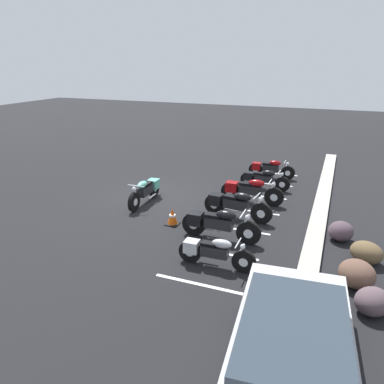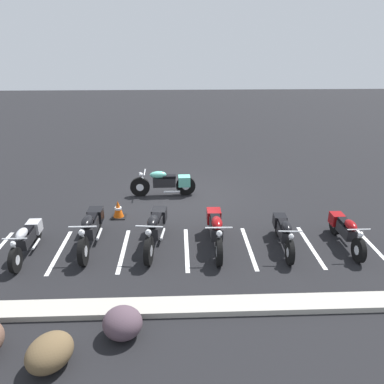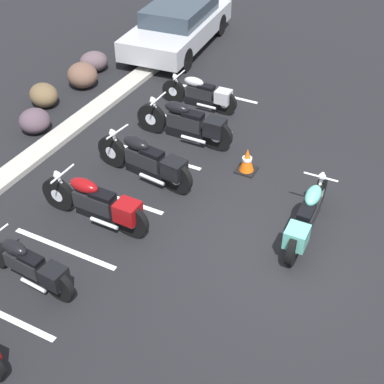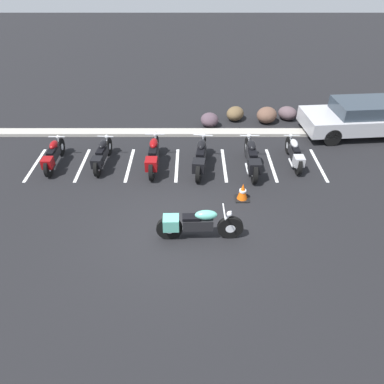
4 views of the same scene
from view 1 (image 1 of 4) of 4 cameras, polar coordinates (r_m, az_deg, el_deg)
ground at (r=13.81m, az=-5.11°, el=-0.94°), size 60.00×60.00×0.00m
motorcycle_teal_featured at (r=13.30m, az=-7.03°, el=0.28°), size 2.18×0.61×0.86m
parked_bike_0 at (r=16.40m, az=11.69°, el=3.56°), size 0.55×1.97×0.78m
parked_bike_1 at (r=14.90m, az=10.66°, el=2.02°), size 0.55×1.97×0.78m
parked_bike_2 at (r=13.33m, az=8.63°, el=0.30°), size 0.63×2.25×0.88m
parked_bike_3 at (r=11.96m, az=6.42°, el=-1.83°), size 0.69×2.28×0.90m
parked_bike_4 at (r=10.54m, az=3.77°, el=-4.78°), size 0.64×2.29×0.90m
parked_bike_5 at (r=9.22m, az=3.13°, el=-9.02°), size 0.55×1.95×0.77m
car_silver at (r=6.25m, az=14.93°, el=-22.61°), size 4.44×2.16×1.29m
concrete_curb at (r=12.45m, az=18.71°, el=-3.99°), size 18.00×0.50×0.12m
landscape_rock_0 at (r=10.39m, az=25.04°, el=-8.35°), size 0.98×1.03×0.55m
landscape_rock_1 at (r=9.25m, az=23.82°, el=-11.36°), size 1.13×1.13×0.63m
landscape_rock_2 at (r=11.31m, az=21.74°, el=-5.57°), size 0.86×0.85×0.56m
landscape_rock_3 at (r=8.54m, az=25.82°, el=-14.78°), size 1.01×0.98×0.54m
traffic_cone at (r=11.53m, az=-3.00°, el=-3.80°), size 0.40×0.40×0.53m
stall_line_0 at (r=17.18m, az=12.29°, el=2.81°), size 0.10×2.10×0.00m
stall_line_1 at (r=15.69m, az=11.27°, el=1.29°), size 0.10×2.10×0.00m
stall_line_2 at (r=14.22m, az=10.05°, el=-0.55°), size 0.10×2.10×0.00m
stall_line_3 at (r=12.78m, az=8.54°, el=-2.80°), size 0.10×2.10×0.00m
stall_line_4 at (r=11.38m, az=6.64°, el=-5.61°), size 0.10×2.10×0.00m
stall_line_5 at (r=10.02m, az=4.20°, el=-9.19°), size 0.10×2.10×0.00m
stall_line_6 at (r=8.74m, az=0.93°, el=-13.83°), size 0.10×2.10×0.00m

